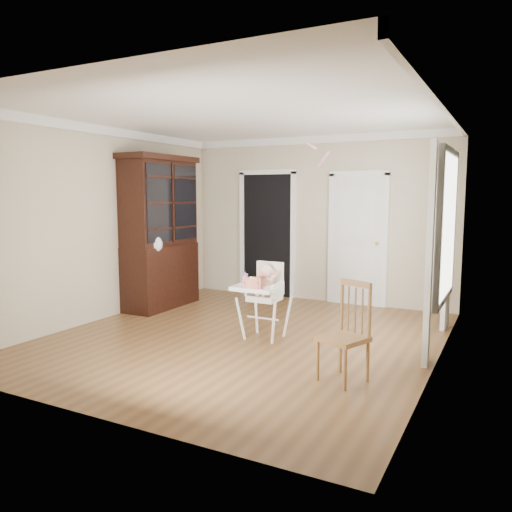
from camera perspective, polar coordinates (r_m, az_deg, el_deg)
The scene contains 16 objects.
floor at distance 6.26m, azimuth -1.37°, elevation -9.28°, with size 5.00×5.00×0.00m, color brown.
ceiling at distance 6.08m, azimuth -1.45°, elevation 15.93°, with size 5.00×5.00×0.00m, color white.
wall_back at distance 8.30m, azimuth 6.95°, elevation 4.17°, with size 4.50×4.50×0.00m, color beige.
wall_left at distance 7.37m, azimuth -16.96°, elevation 3.55°, with size 5.00×5.00×0.00m, color beige.
wall_right at distance 5.32m, azimuth 20.36°, elevation 2.18°, with size 5.00×5.00×0.00m, color beige.
crown_molding at distance 6.07m, azimuth -1.45°, elevation 15.37°, with size 4.50×5.00×0.12m, color white, non-canonical shape.
doorway at distance 8.65m, azimuth 1.29°, elevation 2.73°, with size 1.06×0.05×2.22m.
closet_door at distance 8.08m, azimuth 11.51°, elevation 1.69°, with size 0.96×0.09×2.13m.
window_right at distance 6.13m, azimuth 20.60°, elevation 2.16°, with size 0.13×1.84×2.30m.
high_chair at distance 6.10m, azimuth 0.95°, elevation -4.03°, with size 0.55×0.68×0.95m.
baby at distance 6.10m, azimuth 1.06°, elevation -2.80°, with size 0.27×0.20×0.40m.
cake at distance 5.88m, azimuth -0.40°, elevation -3.12°, with size 0.26×0.26×0.12m.
sippy_cup at distance 6.11m, azimuth -1.25°, elevation -2.62°, with size 0.07×0.07×0.17m.
china_cabinet at distance 7.89m, azimuth -10.93°, elevation 2.68°, with size 0.62×1.39×2.35m.
dining_chair at distance 4.84m, azimuth 10.16°, elevation -8.90°, with size 0.50×0.50×0.95m.
streamer at distance 6.64m, azimuth 6.23°, elevation 12.43°, with size 0.03×0.50×0.02m, color pink, non-canonical shape.
Camera 1 is at (2.89, -5.27, 1.76)m, focal length 35.00 mm.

